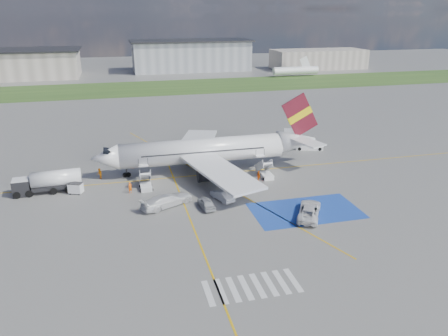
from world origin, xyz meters
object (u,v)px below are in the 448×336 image
(airliner, at_px, (211,150))
(van_white_b, at_px, (167,198))
(car_silver_b, at_px, (222,195))
(car_silver_a, at_px, (206,203))
(belt_loader, at_px, (309,147))
(gpu_cart, at_px, (76,189))
(van_white_a, at_px, (309,209))
(fuel_tanker, at_px, (48,183))

(airliner, relative_size, van_white_b, 6.56)
(car_silver_b, bearing_deg, car_silver_a, 16.43)
(airliner, xyz_separation_m, belt_loader, (20.09, 6.20, -2.99))
(gpu_cart, bearing_deg, van_white_a, -3.10)
(belt_loader, relative_size, car_silver_a, 1.39)
(airliner, xyz_separation_m, car_silver_a, (-3.85, -13.95, -2.71))
(car_silver_a, bearing_deg, car_silver_b, -148.96)
(car_silver_a, distance_m, car_silver_b, 3.31)
(belt_loader, relative_size, car_silver_b, 1.33)
(car_silver_b, height_order, van_white_a, van_white_a)
(van_white_a, bearing_deg, gpu_cart, 2.76)
(van_white_a, bearing_deg, car_silver_b, -8.71)
(airliner, xyz_separation_m, van_white_b, (-8.74, -12.08, -2.29))
(fuel_tanker, bearing_deg, car_silver_b, -24.08)
(fuel_tanker, relative_size, van_white_a, 1.72)
(car_silver_a, bearing_deg, fuel_tanker, -32.26)
(airliner, height_order, belt_loader, airliner)
(airliner, height_order, fuel_tanker, airliner)
(van_white_a, xyz_separation_m, van_white_b, (-17.00, 7.41, 0.08))
(car_silver_a, distance_m, van_white_b, 5.25)
(belt_loader, relative_size, van_white_a, 1.03)
(gpu_cart, xyz_separation_m, belt_loader, (40.86, 10.93, -0.31))
(airliner, bearing_deg, van_white_a, -67.04)
(van_white_b, bearing_deg, car_silver_b, -115.67)
(airliner, relative_size, car_silver_b, 8.78)
(fuel_tanker, relative_size, van_white_b, 1.66)
(belt_loader, xyz_separation_m, car_silver_a, (-23.94, -20.16, 0.28))
(fuel_tanker, height_order, van_white_a, fuel_tanker)
(car_silver_b, bearing_deg, fuel_tanker, -40.08)
(gpu_cart, height_order, belt_loader, belt_loader)
(van_white_b, bearing_deg, airliner, -62.08)
(airliner, height_order, car_silver_b, airliner)
(gpu_cart, height_order, car_silver_a, gpu_cart)
(airliner, relative_size, car_silver_a, 9.17)
(belt_loader, relative_size, van_white_b, 0.99)
(gpu_cart, relative_size, van_white_b, 0.39)
(airliner, distance_m, van_white_a, 21.31)
(van_white_a, bearing_deg, belt_loader, -84.99)
(car_silver_b, distance_m, van_white_b, 7.58)
(airliner, xyz_separation_m, van_white_a, (8.26, -19.50, -2.38))
(van_white_a, bearing_deg, van_white_b, 6.16)
(car_silver_b, bearing_deg, airliner, -115.11)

